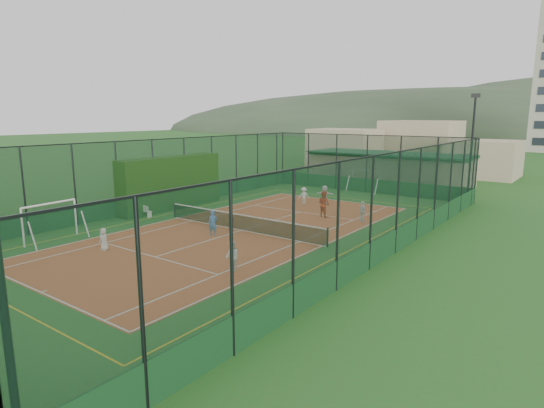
% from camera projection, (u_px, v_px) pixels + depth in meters
% --- Properties ---
extents(ground, '(300.00, 300.00, 0.00)m').
position_uv_depth(ground, '(241.00, 230.00, 26.76)').
color(ground, '#306021').
rests_on(ground, ground).
extents(court_slab, '(11.17, 23.97, 0.01)m').
position_uv_depth(court_slab, '(241.00, 230.00, 26.76)').
color(court_slab, '#B84A28').
rests_on(court_slab, ground).
extents(tennis_net, '(11.67, 0.12, 1.06)m').
position_uv_depth(tennis_net, '(241.00, 222.00, 26.66)').
color(tennis_net, black).
rests_on(tennis_net, ground).
extents(perimeter_fence, '(18.12, 34.12, 5.00)m').
position_uv_depth(perimeter_fence, '(241.00, 189.00, 26.29)').
color(perimeter_fence, black).
rests_on(perimeter_fence, ground).
extents(floodlight_ne, '(0.60, 0.26, 8.25)m').
position_uv_depth(floodlight_ne, '(471.00, 150.00, 34.07)').
color(floodlight_ne, black).
rests_on(floodlight_ne, ground).
extents(clubhouse, '(15.20, 7.20, 3.15)m').
position_uv_depth(clubhouse, '(388.00, 169.00, 43.84)').
color(clubhouse, tan).
rests_on(clubhouse, ground).
extents(distant_hills, '(200.00, 60.00, 24.00)m').
position_uv_depth(distant_hills, '(544.00, 137.00, 145.22)').
color(distant_hills, '#384C33').
rests_on(distant_hills, ground).
extents(hedge_left, '(1.29, 8.62, 3.77)m').
position_uv_depth(hedge_left, '(171.00, 183.00, 32.82)').
color(hedge_left, black).
rests_on(hedge_left, ground).
extents(white_bench, '(1.49, 0.58, 0.82)m').
position_uv_depth(white_bench, '(144.00, 210.00, 30.53)').
color(white_bench, white).
rests_on(white_bench, ground).
extents(futsal_goal_near, '(3.23, 1.18, 2.04)m').
position_uv_depth(futsal_goal_near, '(51.00, 222.00, 24.41)').
color(futsal_goal_near, white).
rests_on(futsal_goal_near, ground).
extents(futsal_goal_far, '(3.01, 1.11, 1.90)m').
position_uv_depth(futsal_goal_far, '(366.00, 181.00, 40.29)').
color(futsal_goal_far, white).
rests_on(futsal_goal_far, ground).
extents(child_near_left, '(0.58, 0.39, 1.15)m').
position_uv_depth(child_near_left, '(104.00, 239.00, 22.68)').
color(child_near_left, white).
rests_on(child_near_left, court_slab).
extents(child_near_mid, '(0.61, 0.51, 1.43)m').
position_uv_depth(child_near_mid, '(213.00, 223.00, 25.50)').
color(child_near_mid, '#4672C8').
rests_on(child_near_mid, court_slab).
extents(child_near_right, '(0.82, 0.77, 1.34)m').
position_uv_depth(child_near_right, '(232.00, 256.00, 19.67)').
color(child_near_right, white).
rests_on(child_near_right, court_slab).
extents(child_far_left, '(0.94, 0.91, 1.29)m').
position_uv_depth(child_far_left, '(304.00, 196.00, 34.61)').
color(child_far_left, white).
rests_on(child_far_left, court_slab).
extents(child_far_right, '(0.82, 0.70, 1.32)m').
position_uv_depth(child_far_right, '(362.00, 211.00, 28.87)').
color(child_far_right, white).
rests_on(child_far_right, court_slab).
extents(child_far_back, '(1.44, 0.72, 1.49)m').
position_uv_depth(child_far_back, '(325.00, 195.00, 34.30)').
color(child_far_back, white).
rests_on(child_far_back, court_slab).
extents(coach, '(1.00, 0.86, 1.76)m').
position_uv_depth(coach, '(324.00, 204.00, 30.13)').
color(coach, red).
rests_on(coach, court_slab).
extents(tennis_balls, '(4.47, 0.86, 0.07)m').
position_uv_depth(tennis_balls, '(261.00, 225.00, 27.92)').
color(tennis_balls, '#CCE033').
rests_on(tennis_balls, court_slab).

